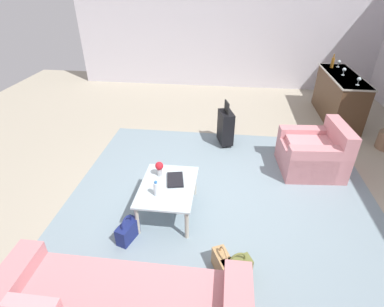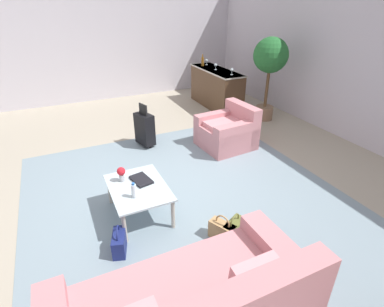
{
  "view_description": "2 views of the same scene",
  "coord_description": "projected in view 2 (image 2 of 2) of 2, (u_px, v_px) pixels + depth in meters",
  "views": [
    {
      "loc": [
        3.43,
        0.18,
        2.8
      ],
      "look_at": [
        0.22,
        -0.21,
        0.84
      ],
      "focal_mm": 28.0,
      "sensor_mm": 36.0,
      "label": 1
    },
    {
      "loc": [
        3.59,
        -1.23,
        2.62
      ],
      "look_at": [
        0.81,
        0.07,
        1.0
      ],
      "focal_mm": 28.0,
      "sensor_mm": 36.0,
      "label": 2
    }
  ],
  "objects": [
    {
      "name": "handbag_olive",
      "position": [
        234.0,
        229.0,
        3.6
      ],
      "size": [
        0.27,
        0.35,
        0.36
      ],
      "color": "olive",
      "rests_on": "ground"
    },
    {
      "name": "suitcase_black",
      "position": [
        145.0,
        129.0,
        5.75
      ],
      "size": [
        0.45,
        0.33,
        0.85
      ],
      "color": "black",
      "rests_on": "ground"
    },
    {
      "name": "ground_plane",
      "position": [
        165.0,
        190.0,
        4.56
      ],
      "size": [
        12.0,
        12.0,
        0.0
      ],
      "primitive_type": "plane",
      "color": "#A89E89"
    },
    {
      "name": "armchair",
      "position": [
        229.0,
        132.0,
        5.78
      ],
      "size": [
        0.96,
        1.01,
        0.8
      ],
      "color": "#C67F84",
      "rests_on": "ground"
    },
    {
      "name": "wine_bottle_amber",
      "position": [
        203.0,
        61.0,
        7.92
      ],
      "size": [
        0.07,
        0.07,
        0.3
      ],
      "color": "brown",
      "rests_on": "bar_console"
    },
    {
      "name": "potted_ficus",
      "position": [
        270.0,
        62.0,
        6.58
      ],
      "size": [
        0.76,
        0.76,
        1.86
      ],
      "color": "#84664C",
      "rests_on": "ground"
    },
    {
      "name": "handbag_tan",
      "position": [
        222.0,
        231.0,
        3.58
      ],
      "size": [
        0.35,
        0.26,
        0.36
      ],
      "color": "tan",
      "rests_on": "ground"
    },
    {
      "name": "bar_console",
      "position": [
        216.0,
        88.0,
        7.79
      ],
      "size": [
        1.88,
        0.61,
        0.97
      ],
      "color": "#513823",
      "rests_on": "ground"
    },
    {
      "name": "flower_vase",
      "position": [
        121.0,
        173.0,
        3.9
      ],
      "size": [
        0.11,
        0.11,
        0.21
      ],
      "color": "#B2B7BC",
      "rests_on": "coffee_table"
    },
    {
      "name": "water_bottle",
      "position": [
        134.0,
        191.0,
        3.6
      ],
      "size": [
        0.06,
        0.06,
        0.2
      ],
      "color": "silver",
      "rests_on": "coffee_table"
    },
    {
      "name": "wine_glass_left_of_centre",
      "position": [
        216.0,
        65.0,
        7.5
      ],
      "size": [
        0.08,
        0.08,
        0.15
      ],
      "color": "silver",
      "rests_on": "bar_console"
    },
    {
      "name": "wall_back",
      "position": [
        374.0,
        63.0,
        5.36
      ],
      "size": [
        10.24,
        0.12,
        3.1
      ],
      "primitive_type": "cube",
      "color": "silver",
      "rests_on": "ground"
    },
    {
      "name": "coffee_table",
      "position": [
        138.0,
        190.0,
        3.87
      ],
      "size": [
        0.96,
        0.71,
        0.45
      ],
      "color": "silver",
      "rests_on": "ground"
    },
    {
      "name": "wine_glass_leftmost",
      "position": [
        207.0,
        61.0,
        8.05
      ],
      "size": [
        0.08,
        0.08,
        0.15
      ],
      "color": "silver",
      "rests_on": "bar_console"
    },
    {
      "name": "handbag_navy",
      "position": [
        119.0,
        242.0,
        3.41
      ],
      "size": [
        0.35,
        0.23,
        0.36
      ],
      "color": "navy",
      "rests_on": "ground"
    },
    {
      "name": "wall_left",
      "position": [
        95.0,
        42.0,
        7.89
      ],
      "size": [
        0.12,
        8.0,
        3.1
      ],
      "primitive_type": "cube",
      "color": "silver",
      "rests_on": "ground"
    },
    {
      "name": "coffee_table_book",
      "position": [
        141.0,
        180.0,
        3.96
      ],
      "size": [
        0.35,
        0.27,
        0.03
      ],
      "primitive_type": "cube",
      "rotation": [
        0.0,
        0.0,
        0.2
      ],
      "color": "black",
      "rests_on": "coffee_table"
    },
    {
      "name": "area_rug",
      "position": [
        194.0,
        209.0,
        4.15
      ],
      "size": [
        5.2,
        4.4,
        0.01
      ],
      "primitive_type": "cube",
      "color": "gray",
      "rests_on": "ground"
    },
    {
      "name": "wine_glass_right_of_centre",
      "position": [
        232.0,
        70.0,
        7.02
      ],
      "size": [
        0.08,
        0.08,
        0.15
      ],
      "color": "silver",
      "rests_on": "bar_console"
    }
  ]
}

